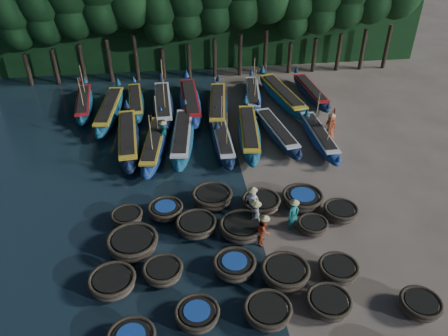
{
  "coord_description": "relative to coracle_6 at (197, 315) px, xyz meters",
  "views": [
    {
      "loc": [
        -3.98,
        -17.6,
        15.22
      ],
      "look_at": [
        -1.28,
        2.99,
        1.3
      ],
      "focal_mm": 35.0,
      "sensor_mm": 36.0,
      "label": 1
    }
  ],
  "objects": [
    {
      "name": "ground",
      "position": [
        3.58,
        6.13,
        -0.37
      ],
      "size": [
        120.0,
        120.0,
        0.0
      ],
      "primitive_type": "plane",
      "color": "#806F5D",
      "rests_on": "ground"
    },
    {
      "name": "foliage_wall",
      "position": [
        3.58,
        29.63,
        4.63
      ],
      "size": [
        40.0,
        3.0,
        10.0
      ],
      "primitive_type": "cube",
      "color": "black",
      "rests_on": "ground"
    },
    {
      "name": "coracle_6",
      "position": [
        0.0,
        0.0,
        0.0
      ],
      "size": [
        2.03,
        2.03,
        0.64
      ],
      "rotation": [
        0.0,
        0.0,
        0.17
      ],
      "color": "#4E3F30",
      "rests_on": "ground"
    },
    {
      "name": "coracle_7",
      "position": [
        2.87,
        -0.25,
        0.04
      ],
      "size": [
        2.03,
        2.03,
        0.72
      ],
      "rotation": [
        0.0,
        0.0,
        -0.06
      ],
      "color": "#4E3F30",
      "rests_on": "ground"
    },
    {
      "name": "coracle_8",
      "position": [
        5.5,
        -0.13,
        -0.0
      ],
      "size": [
        2.07,
        2.07,
        0.64
      ],
      "rotation": [
        0.0,
        0.0,
        0.16
      ],
      "color": "#4E3F30",
      "rests_on": "ground"
    },
    {
      "name": "coracle_9",
      "position": [
        9.24,
        -0.75,
        0.02
      ],
      "size": [
        1.98,
        1.98,
        0.68
      ],
      "rotation": [
        0.0,
        0.0,
        0.25
      ],
      "color": "#4E3F30",
      "rests_on": "ground"
    },
    {
      "name": "coracle_10",
      "position": [
        -3.55,
        2.13,
        0.05
      ],
      "size": [
        2.49,
        2.49,
        0.74
      ],
      "rotation": [
        0.0,
        0.0,
        0.32
      ],
      "color": "#4E3F30",
      "rests_on": "ground"
    },
    {
      "name": "coracle_11",
      "position": [
        -1.35,
        2.48,
        0.05
      ],
      "size": [
        2.24,
        2.24,
        0.73
      ],
      "rotation": [
        0.0,
        0.0,
        0.42
      ],
      "color": "#4E3F30",
      "rests_on": "ground"
    },
    {
      "name": "coracle_12",
      "position": [
        1.9,
        2.39,
        0.07
      ],
      "size": [
        2.06,
        2.06,
        0.76
      ],
      "rotation": [
        0.0,
        0.0,
        -0.12
      ],
      "color": "#4E3F30",
      "rests_on": "ground"
    },
    {
      "name": "coracle_13",
      "position": [
        4.08,
        1.63,
        0.1
      ],
      "size": [
        2.62,
        2.62,
        0.82
      ],
      "rotation": [
        0.0,
        0.0,
        0.35
      ],
      "color": "#4E3F30",
      "rests_on": "ground"
    },
    {
      "name": "coracle_14",
      "position": [
        6.53,
        1.57,
        0.04
      ],
      "size": [
        1.86,
        1.86,
        0.71
      ],
      "rotation": [
        0.0,
        0.0,
        -0.0
      ],
      "color": "#4E3F30",
      "rests_on": "ground"
    },
    {
      "name": "coracle_15",
      "position": [
        -2.77,
        4.43,
        0.11
      ],
      "size": [
        2.83,
        2.83,
        0.84
      ],
      "rotation": [
        0.0,
        0.0,
        0.25
      ],
      "color": "#4E3F30",
      "rests_on": "ground"
    },
    {
      "name": "coracle_16",
      "position": [
        0.39,
        5.44,
        0.03
      ],
      "size": [
        2.48,
        2.48,
        0.69
      ],
      "rotation": [
        0.0,
        0.0,
        -0.31
      ],
      "color": "#4E3F30",
      "rests_on": "ground"
    },
    {
      "name": "coracle_17",
      "position": [
        2.64,
        4.9,
        0.08
      ],
      "size": [
        2.67,
        2.67,
        0.78
      ],
      "rotation": [
        0.0,
        0.0,
        0.28
      ],
      "color": "#4E3F30",
      "rests_on": "ground"
    },
    {
      "name": "coracle_18",
      "position": [
        6.28,
        4.66,
        -0.01
      ],
      "size": [
        1.78,
        1.78,
        0.63
      ],
      "rotation": [
        0.0,
        0.0,
        -0.27
      ],
      "color": "#4E3F30",
      "rests_on": "ground"
    },
    {
      "name": "coracle_19",
      "position": [
        8.06,
        5.5,
        0.03
      ],
      "size": [
        2.22,
        2.22,
        0.7
      ],
      "rotation": [
        0.0,
        0.0,
        0.39
      ],
      "color": "#4E3F30",
      "rests_on": "ground"
    },
    {
      "name": "coracle_20",
      "position": [
        -3.16,
        6.58,
        0.0
      ],
      "size": [
        1.83,
        1.83,
        0.65
      ],
      "rotation": [
        0.0,
        0.0,
        0.21
      ],
      "color": "#4E3F30",
      "rests_on": "ground"
    },
    {
      "name": "coracle_21",
      "position": [
        -1.15,
        6.89,
        0.02
      ],
      "size": [
        2.14,
        2.14,
        0.67
      ],
      "rotation": [
        0.0,
        0.0,
        0.24
      ],
      "color": "#4E3F30",
      "rests_on": "ground"
    },
    {
      "name": "coracle_22",
      "position": [
        1.43,
        7.53,
        0.11
      ],
      "size": [
        2.43,
        2.43,
        0.84
      ],
      "rotation": [
        0.0,
        0.0,
        0.18
      ],
      "color": "#4E3F30",
      "rests_on": "ground"
    },
    {
      "name": "coracle_23",
      "position": [
        4.02,
        6.79,
        0.04
      ],
      "size": [
        2.37,
        2.37,
        0.72
      ],
      "rotation": [
        0.0,
        0.0,
        0.21
      ],
      "color": "#4E3F30",
      "rests_on": "ground"
    },
    {
      "name": "coracle_24",
      "position": [
        6.35,
        6.82,
        0.07
      ],
      "size": [
        2.29,
        2.29,
        0.76
      ],
      "rotation": [
        0.0,
        0.0,
        0.0
      ],
      "color": "#4E3F30",
      "rests_on": "ground"
    },
    {
      "name": "long_boat_2",
      "position": [
        -3.49,
        14.57,
        0.22
      ],
      "size": [
        2.1,
        8.8,
        1.55
      ],
      "rotation": [
        0.0,
        0.0,
        0.07
      ],
      "color": "#0F1A39",
      "rests_on": "ground"
    },
    {
      "name": "long_boat_3",
      "position": [
        -1.73,
        13.59,
        0.18
      ],
      "size": [
        2.45,
        8.15,
        3.49
      ],
      "rotation": [
        0.0,
        0.0,
        -0.13
      ],
      "color": "navy",
      "rests_on": "ground"
    },
    {
      "name": "long_boat_4",
      "position": [
        0.14,
        14.29,
        0.21
      ],
      "size": [
        2.42,
        8.58,
        1.52
      ],
      "rotation": [
        0.0,
        0.0,
        -0.11
      ],
      "color": "navy",
      "rests_on": "ground"
    },
    {
      "name": "long_boat_5",
      "position": [
        2.79,
        13.71,
        0.14
      ],
      "size": [
        1.35,
        7.56,
        3.21
      ],
      "rotation": [
        0.0,
        0.0,
        0.0
      ],
      "color": "#0F1A39",
      "rests_on": "ground"
    },
    {
      "name": "long_boat_6",
      "position": [
        4.71,
        14.32,
        0.21
      ],
      "size": [
        2.48,
        8.65,
        1.53
      ],
      "rotation": [
        0.0,
        0.0,
        -0.12
      ],
      "color": "navy",
      "rests_on": "ground"
    },
    {
      "name": "long_boat_7",
      "position": [
        6.65,
        14.31,
        0.15
      ],
      "size": [
        2.51,
        7.65,
        1.36
      ],
      "rotation": [
        0.0,
        0.0,
        0.16
      ],
      "color": "#0F1A39",
      "rests_on": "ground"
    },
    {
      "name": "long_boat_8",
      "position": [
        9.36,
        13.36,
        0.14
      ],
      "size": [
        1.42,
        7.59,
        3.22
      ],
      "rotation": [
        0.0,
        0.0,
        0.01
      ],
      "color": "navy",
      "rests_on": "ground"
    },
    {
      "name": "long_boat_9",
      "position": [
        -7.2,
        20.67,
        0.14
      ],
      "size": [
        1.96,
        7.52,
        3.21
      ],
      "rotation": [
        0.0,
        0.0,
        0.09
      ],
      "color": "navy",
      "rests_on": "ground"
    },
    {
      "name": "long_boat_10",
      "position": [
        -5.08,
        19.07,
        0.21
      ],
      "size": [
        2.34,
        8.64,
        1.53
      ],
      "rotation": [
        0.0,
        0.0,
        -0.1
      ],
      "color": "navy",
      "rests_on": "ground"
    },
    {
      "name": "long_boat_11",
      "position": [
        -3.2,
        20.45,
        0.12
      ],
      "size": [
        1.79,
        7.33,
        1.29
      ],
      "rotation": [
        0.0,
        0.0,
        0.07
      ],
      "color": "navy",
      "rests_on": "ground"
    },
    {
      "name": "long_boat_12",
      "position": [
        -1.06,
        19.44,
        0.23
      ],
      "size": [
        1.72,
        8.86,
        3.76
      ],
      "rotation": [
        0.0,
        0.0,
        0.02
      ],
      "color": "#0F1A39",
      "rests_on": "ground"
    },
    {
      "name": "long_boat_13",
      "position": [
        1.03,
        19.72,
        0.24
      ],
      "size": [
        1.65,
        9.06,
        1.59
      ],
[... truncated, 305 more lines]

